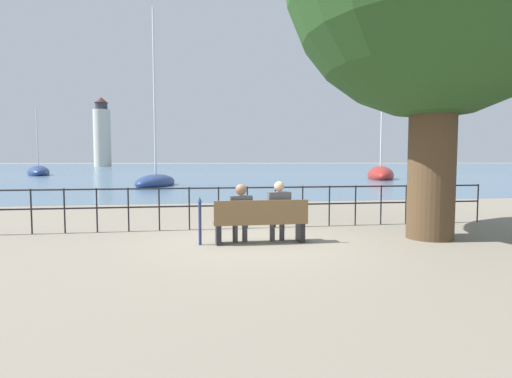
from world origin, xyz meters
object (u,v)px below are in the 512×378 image
object	(u,v)px
sailboat_1	(156,181)
sailboat_2	(39,172)
park_bench	(261,222)
closed_umbrella	(200,218)
seated_person_left	(241,210)
seated_person_right	(279,209)
harbor_lighthouse	(102,135)
sailboat_3	(380,175)

from	to	relation	value
sailboat_1	sailboat_2	size ratio (longest dim) A/B	1.40
park_bench	closed_umbrella	distance (m)	1.23
seated_person_left	sailboat_2	xyz separation A→B (m)	(-19.36, 44.64, -0.32)
seated_person_right	sailboat_2	xyz separation A→B (m)	(-20.15, 44.64, -0.34)
seated_person_right	closed_umbrella	size ratio (longest dim) A/B	1.30
seated_person_left	sailboat_1	size ratio (longest dim) A/B	0.10
seated_person_right	sailboat_1	world-z (taller)	sailboat_1
closed_umbrella	park_bench	bearing A→B (deg)	-1.21
sailboat_1	harbor_lighthouse	distance (m)	113.50
park_bench	sailboat_1	world-z (taller)	sailboat_1
seated_person_left	sailboat_1	distance (m)	20.52
sailboat_1	sailboat_3	bearing A→B (deg)	35.05
park_bench	harbor_lighthouse	xyz separation A→B (m)	(-29.71, 130.34, 10.09)
closed_umbrella	sailboat_2	world-z (taller)	sailboat_2
seated_person_right	harbor_lighthouse	distance (m)	134.06
seated_person_right	sailboat_3	distance (m)	32.50
seated_person_right	sailboat_1	distance (m)	20.66
seated_person_left	harbor_lighthouse	xyz separation A→B (m)	(-29.32, 130.26, 9.85)
seated_person_right	park_bench	bearing A→B (deg)	-169.22
seated_person_right	harbor_lighthouse	xyz separation A→B (m)	(-30.11, 130.26, 9.83)
seated_person_right	sailboat_2	size ratio (longest dim) A/B	0.14
seated_person_left	sailboat_3	bearing A→B (deg)	58.50
closed_umbrella	harbor_lighthouse	size ratio (longest dim) A/B	0.04
closed_umbrella	sailboat_3	size ratio (longest dim) A/B	0.11
sailboat_2	seated_person_right	bearing A→B (deg)	-85.26
seated_person_right	sailboat_1	xyz separation A→B (m)	(-4.14, 20.24, -0.37)
park_bench	sailboat_2	bearing A→B (deg)	113.83
sailboat_1	sailboat_2	xyz separation A→B (m)	(-16.01, 24.40, 0.03)
sailboat_1	sailboat_3	size ratio (longest dim) A/B	1.34
sailboat_2	harbor_lighthouse	distance (m)	86.79
park_bench	seated_person_right	world-z (taller)	seated_person_right
sailboat_1	closed_umbrella	bearing A→B (deg)	-68.72
seated_person_right	closed_umbrella	bearing A→B (deg)	-178.25
harbor_lighthouse	sailboat_2	bearing A→B (deg)	-83.36
seated_person_right	seated_person_left	bearing A→B (deg)	179.86
park_bench	sailboat_3	bearing A→B (deg)	59.16
sailboat_1	harbor_lighthouse	world-z (taller)	harbor_lighthouse
closed_umbrella	sailboat_2	bearing A→B (deg)	112.51
park_bench	sailboat_1	bearing A→B (deg)	100.43
park_bench	seated_person_left	bearing A→B (deg)	168.95
park_bench	sailboat_3	distance (m)	32.76
harbor_lighthouse	sailboat_3	bearing A→B (deg)	-65.53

